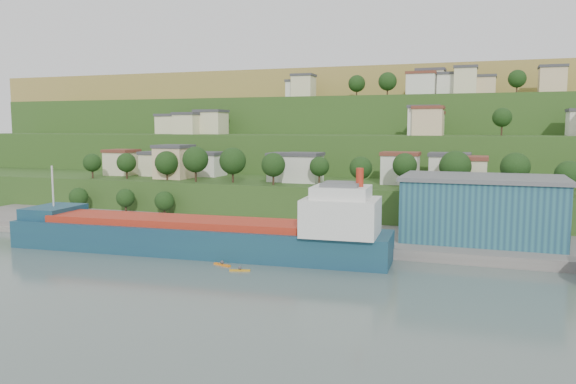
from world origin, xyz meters
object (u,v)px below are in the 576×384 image
at_px(warehouse, 482,208).
at_px(caravan, 86,221).
at_px(kayak_orange, 222,264).
at_px(cargo_ship_near, 206,238).

relative_size(warehouse, caravan, 4.77).
bearing_deg(caravan, kayak_orange, -35.31).
relative_size(cargo_ship_near, caravan, 11.72).
bearing_deg(kayak_orange, cargo_ship_near, 152.14).
height_order(cargo_ship_near, warehouse, cargo_ship_near).
distance_m(cargo_ship_near, caravan, 38.42).
bearing_deg(cargo_ship_near, caravan, 160.08).
relative_size(warehouse, kayak_orange, 8.48).
distance_m(cargo_ship_near, warehouse, 54.89).
distance_m(warehouse, caravan, 87.90).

